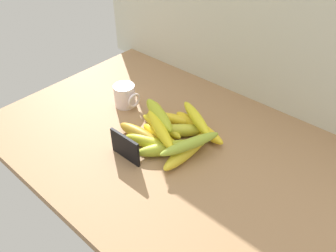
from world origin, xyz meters
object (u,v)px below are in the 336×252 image
Objects in this scene: coffee_mug at (125,96)px; banana_1 at (171,148)px; banana_0 at (199,127)px; banana_3 at (179,130)px; banana_5 at (151,143)px; banana_8 at (159,118)px; banana_4 at (172,119)px; banana_6 at (187,150)px; chalkboard_sign at (125,148)px; banana_2 at (161,126)px; banana_12 at (159,129)px; banana_9 at (162,138)px; banana_10 at (159,115)px; banana_7 at (141,135)px; banana_11 at (190,144)px; banana_13 at (196,118)px.

coffee_mug is 0.43× the size of banana_1.
banana_3 is at bearing -123.30° from banana_0.
banana_5 is 0.93× the size of banana_8.
banana_6 is (13.67, -8.87, 0.35)cm from banana_4.
banana_0 reaches higher than banana_4.
banana_5 is (2.48, 7.91, -1.90)cm from chalkboard_sign.
banana_2 is 0.84× the size of banana_12.
banana_6 is at bearing -69.19° from banana_0.
banana_9 reaches higher than banana_4.
banana_0 is at bearing 34.10° from banana_10.
banana_6 reaches higher than banana_2.
banana_2 is at bearing 92.58° from chalkboard_sign.
banana_7 reaches higher than banana_0.
banana_1 is 7.00cm from banana_11.
chalkboard_sign is at bearing -136.11° from banana_6.
chalkboard_sign is at bearing -107.40° from banana_5.
coffee_mug is (-19.85, 18.38, 0.12)cm from chalkboard_sign.
banana_2 is at bearing 133.13° from banana_9.
banana_8 is (-12.54, -4.97, 0.20)cm from banana_0.
banana_2 is 6.25cm from banana_3.
banana_10 is (-1.14, 0.12, 3.93)cm from banana_2.
coffee_mug is 25.13cm from banana_3.
banana_5 is 3.96cm from banana_9.
banana_6 is at bearing 28.38° from banana_1.
banana_7 is 0.92× the size of banana_13.
banana_2 is 7.44cm from banana_12.
banana_5 is 10.14cm from banana_10.
coffee_mug is at bearing -179.70° from banana_8.
banana_3 is 8.13cm from banana_12.
chalkboard_sign reaches higher than banana_1.
banana_3 is 1.06× the size of banana_5.
banana_8 is 0.99× the size of banana_13.
banana_3 is 9.55cm from banana_6.
banana_13 is at bearing 53.65° from banana_7.
banana_2 is at bearing -142.36° from banana_0.
banana_1 reaches higher than banana_4.
banana_7 is at bearing -29.68° from coffee_mug.
chalkboard_sign reaches higher than banana_9.
banana_7 is (-15.35, -3.96, -0.04)cm from banana_6.
banana_8 is 19.55cm from banana_11.
banana_9 is (7.18, -6.70, -0.18)cm from banana_8.
banana_7 is 6.69cm from banana_9.
banana_1 is (-0.13, -13.34, 0.13)cm from banana_0.
coffee_mug is at bearing 137.21° from chalkboard_sign.
banana_1 is 6.67cm from banana_12.
banana_11 reaches higher than banana_13.
banana_11 is at bearing 0.57° from banana_9.
banana_9 is at bearing -66.55° from banana_4.
banana_10 reaches higher than banana_6.
banana_8 is at bearing -158.39° from banana_0.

